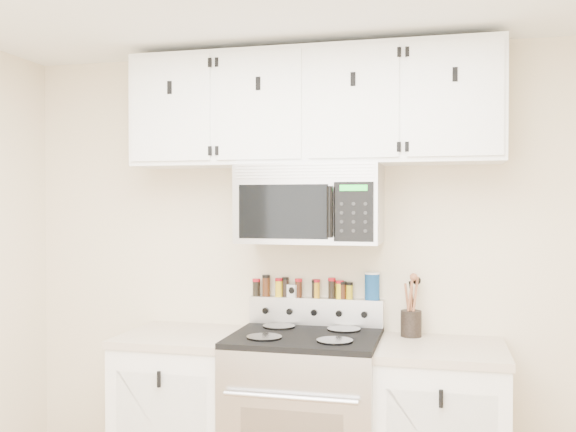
{
  "coord_description": "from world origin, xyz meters",
  "views": [
    {
      "loc": [
        0.69,
        -1.83,
        1.62
      ],
      "look_at": [
        -0.1,
        1.45,
        1.57
      ],
      "focal_mm": 40.0,
      "sensor_mm": 36.0,
      "label": 1
    }
  ],
  "objects_px": {
    "microwave": "(310,204)",
    "utensil_crock": "(411,321)",
    "range": "(305,422)",
    "salt_canister": "(372,286)"
  },
  "relations": [
    {
      "from": "microwave",
      "to": "utensil_crock",
      "type": "distance_m",
      "value": 0.83
    },
    {
      "from": "range",
      "to": "utensil_crock",
      "type": "distance_m",
      "value": 0.77
    },
    {
      "from": "range",
      "to": "salt_canister",
      "type": "height_order",
      "value": "salt_canister"
    },
    {
      "from": "utensil_crock",
      "to": "salt_canister",
      "type": "xyz_separation_m",
      "value": [
        -0.22,
        0.07,
        0.18
      ]
    },
    {
      "from": "utensil_crock",
      "to": "salt_canister",
      "type": "relative_size",
      "value": 2.12
    },
    {
      "from": "range",
      "to": "microwave",
      "type": "height_order",
      "value": "microwave"
    },
    {
      "from": "utensil_crock",
      "to": "salt_canister",
      "type": "height_order",
      "value": "salt_canister"
    },
    {
      "from": "utensil_crock",
      "to": "salt_canister",
      "type": "bearing_deg",
      "value": 162.76
    },
    {
      "from": "range",
      "to": "salt_canister",
      "type": "relative_size",
      "value": 7.2
    },
    {
      "from": "range",
      "to": "salt_canister",
      "type": "bearing_deg",
      "value": 41.69
    }
  ]
}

